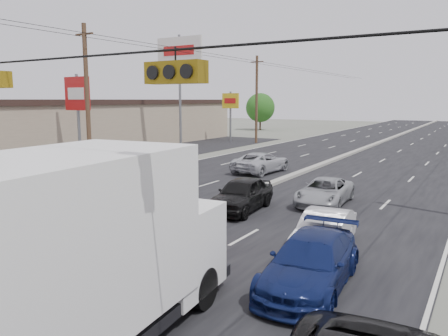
{
  "coord_description": "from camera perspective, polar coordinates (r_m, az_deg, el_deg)",
  "views": [
    {
      "loc": [
        10.8,
        -5.61,
        5.03
      ],
      "look_at": [
        1.44,
        9.79,
        2.2
      ],
      "focal_mm": 35.0,
      "sensor_mm": 36.0,
      "label": 1
    }
  ],
  "objects": [
    {
      "name": "queue_car_c",
      "position": [
        21.61,
        13.0,
        -3.08
      ],
      "size": [
        2.32,
        4.6,
        1.25
      ],
      "primitive_type": "imported",
      "rotation": [
        0.0,
        0.0,
        0.06
      ],
      "color": "#9A9CA1",
      "rests_on": "ground"
    },
    {
      "name": "utility_pole_left_b",
      "position": [
        31.11,
        -17.43,
        8.66
      ],
      "size": [
        1.6,
        0.3,
        10.0
      ],
      "color": "#422D1E",
      "rests_on": "ground"
    },
    {
      "name": "strip_mall",
      "position": [
        47.94,
        -19.01,
        5.17
      ],
      "size": [
        12.0,
        42.0,
        4.6
      ],
      "primitive_type": "cube",
      "color": "tan",
      "rests_on": "ground"
    },
    {
      "name": "pole_sign_mid",
      "position": [
        36.47,
        -18.59,
        8.59
      ],
      "size": [
        2.6,
        0.25,
        7.0
      ],
      "color": "slate",
      "rests_on": "ground"
    },
    {
      "name": "parking_lot",
      "position": [
        41.65,
        -10.89,
        1.82
      ],
      "size": [
        10.0,
        42.0,
        0.02
      ],
      "primitive_type": "cube",
      "color": "black",
      "rests_on": "ground"
    },
    {
      "name": "queue_car_a",
      "position": [
        19.88,
        2.28,
        -3.49
      ],
      "size": [
        2.18,
        4.59,
        1.51
      ],
      "primitive_type": "imported",
      "rotation": [
        0.0,
        0.0,
        0.09
      ],
      "color": "black",
      "rests_on": "ground"
    },
    {
      "name": "oncoming_far",
      "position": [
        30.47,
        4.9,
        0.72
      ],
      "size": [
        2.73,
        5.23,
        1.41
      ],
      "primitive_type": "imported",
      "rotation": [
        0.0,
        0.0,
        3.06
      ],
      "color": "#B5B7BD",
      "rests_on": "ground"
    },
    {
      "name": "center_median",
      "position": [
        37.54,
        14.29,
        1.09
      ],
      "size": [
        0.5,
        160.0,
        0.2
      ],
      "primitive_type": "cube",
      "color": "gray",
      "rests_on": "ground"
    },
    {
      "name": "box_truck",
      "position": [
        8.94,
        -18.71,
        -10.74
      ],
      "size": [
        3.59,
        8.27,
        4.08
      ],
      "rotation": [
        0.0,
        0.0,
        0.1
      ],
      "color": "black",
      "rests_on": "ground"
    },
    {
      "name": "red_sedan",
      "position": [
        14.78,
        -10.01,
        -8.01
      ],
      "size": [
        2.16,
        4.78,
        1.52
      ],
      "primitive_type": "imported",
      "rotation": [
        0.0,
        0.0,
        0.12
      ],
      "color": "#961009",
      "rests_on": "ground"
    },
    {
      "name": "road_surface",
      "position": [
        37.55,
        14.28,
        0.94
      ],
      "size": [
        20.0,
        160.0,
        0.02
      ],
      "primitive_type": "cube",
      "color": "black",
      "rests_on": "ground"
    },
    {
      "name": "pole_sign_billboard",
      "position": [
        42.24,
        -5.84,
        14.08
      ],
      "size": [
        5.0,
        0.25,
        11.0
      ],
      "color": "slate",
      "rests_on": "ground"
    },
    {
      "name": "queue_car_b",
      "position": [
        15.04,
        12.92,
        -8.19
      ],
      "size": [
        1.71,
        4.11,
        1.32
      ],
      "primitive_type": "imported",
      "rotation": [
        0.0,
        0.0,
        0.08
      ],
      "color": "silver",
      "rests_on": "ground"
    },
    {
      "name": "tree_left_far",
      "position": [
        73.36,
        4.77,
        7.86
      ],
      "size": [
        4.8,
        4.8,
        6.12
      ],
      "color": "#382619",
      "rests_on": "ground"
    },
    {
      "name": "oncoming_near",
      "position": [
        24.95,
        -9.15,
        -1.19
      ],
      "size": [
        2.23,
        4.92,
        1.4
      ],
      "primitive_type": "imported",
      "rotation": [
        0.0,
        0.0,
        3.08
      ],
      "color": "black",
      "rests_on": "ground"
    },
    {
      "name": "utility_pole_left_c",
      "position": [
        51.22,
        4.28,
        8.98
      ],
      "size": [
        1.6,
        0.3,
        10.0
      ],
      "color": "#422D1E",
      "rests_on": "ground"
    },
    {
      "name": "queue_car_d",
      "position": [
        12.18,
        11.27,
        -12.06
      ],
      "size": [
        2.35,
        4.98,
        1.4
      ],
      "primitive_type": "imported",
      "rotation": [
        0.0,
        0.0,
        0.08
      ],
      "color": "#0F1B4F",
      "rests_on": "ground"
    },
    {
      "name": "pole_sign_far",
      "position": [
        52.9,
        0.85,
        8.24
      ],
      "size": [
        2.2,
        0.25,
        6.0
      ],
      "color": "slate",
      "rests_on": "ground"
    }
  ]
}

